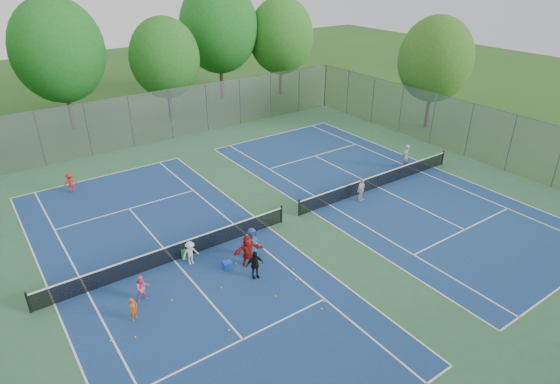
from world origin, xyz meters
The scene contains 36 objects.
ground centered at (0.00, 0.00, 0.00)m, with size 120.00×120.00×0.00m, color #245119.
court_pad centered at (0.00, 0.00, 0.01)m, with size 32.00×32.00×0.01m, color #2E613C.
court_left centered at (-7.00, 0.00, 0.02)m, with size 10.97×23.77×0.01m, color navy.
court_right centered at (7.00, 0.00, 0.02)m, with size 10.97×23.77×0.01m, color navy.
net_left centered at (-7.00, 0.00, 0.46)m, with size 12.87×0.10×0.91m, color black.
net_right centered at (7.00, 0.00, 0.46)m, with size 12.87×0.10×0.91m, color black.
fence_north centered at (0.00, 16.00, 2.00)m, with size 32.00×0.10×4.00m, color gray.
fence_east centered at (16.00, 0.00, 2.00)m, with size 32.00×0.10×4.00m, color gray.
tree_nl centered at (-6.00, 23.00, 6.54)m, with size 7.20×7.20×10.69m.
tree_nc centered at (2.00, 21.00, 5.39)m, with size 6.00×6.00×8.85m.
tree_nr centered at (9.00, 24.00, 7.04)m, with size 7.60×7.60×11.42m.
tree_ne centered at (15.00, 22.00, 5.97)m, with size 6.60×6.60×9.77m.
tree_side_e centered at (19.00, 6.00, 5.74)m, with size 6.00×6.00×9.20m.
ball_crate centered at (-5.17, -1.99, 0.17)m, with size 0.39×0.39×0.33m, color blue.
ball_hopper centered at (-6.52, -0.07, 0.24)m, with size 0.24×0.24×0.48m, color #268B37.
student_a centered at (-9.98, -2.88, 0.53)m, with size 0.39×0.25×1.06m, color #CE5113.
student_b centered at (-9.24, -1.93, 0.63)m, with size 0.61×0.48×1.26m, color #E75A82.
student_c centered at (-6.42, -0.68, 0.62)m, with size 0.80×0.46×1.24m, color silver.
student_d centered at (-4.50, -3.36, 0.71)m, with size 0.83×0.35×1.42m, color black.
student_e centered at (-3.68, -1.84, 0.79)m, with size 0.77×0.50×1.58m, color navy.
student_f centered at (-4.21, -2.31, 0.80)m, with size 1.49×0.47×1.61m, color #A11817.
child_far_baseline centered at (-9.15, 10.67, 0.64)m, with size 0.83×0.48×1.28m, color red.
instructor centered at (10.65, 1.08, 0.88)m, with size 0.64×0.42×1.77m, color #959598.
teen_court_b centered at (4.82, -0.64, 0.72)m, with size 0.85×0.35×1.44m, color silver.
tennis_ball_0 centered at (-3.08, -4.63, 0.03)m, with size 0.07×0.07×0.07m, color #CBE034.
tennis_ball_1 centered at (-10.36, -3.91, 0.03)m, with size 0.07×0.07×0.07m, color #BBDD33.
tennis_ball_2 centered at (-3.03, -6.55, 0.03)m, with size 0.07×0.07×0.07m, color #C1DC33.
tennis_ball_3 centered at (-4.71, -1.97, 0.03)m, with size 0.07×0.07×0.07m, color #AFD230.
tennis_ball_4 centered at (-6.17, -3.18, 0.03)m, with size 0.07×0.07×0.07m, color #B8DD33.
tennis_ball_5 centered at (-11.21, -3.55, 0.03)m, with size 0.07×0.07×0.07m, color #A5C22D.
tennis_ball_6 centered at (-4.53, -5.05, 0.03)m, with size 0.07×0.07×0.07m, color #BFDD33.
tennis_ball_7 centered at (-7.20, -5.69, 0.03)m, with size 0.07×0.07×0.07m, color #D3F038.
tennis_ball_8 centered at (-2.73, -3.93, 0.03)m, with size 0.07×0.07×0.07m, color #C6D331.
tennis_ball_9 centered at (-2.93, -3.97, 0.03)m, with size 0.07×0.07×0.07m, color #CEEC36.
tennis_ball_10 centered at (-3.42, -6.84, 0.03)m, with size 0.07×0.07×0.07m, color yellow.
tennis_ball_11 centered at (-8.32, -2.71, 0.03)m, with size 0.07×0.07×0.07m, color yellow.
Camera 1 is at (-13.64, -18.26, 13.25)m, focal length 30.00 mm.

